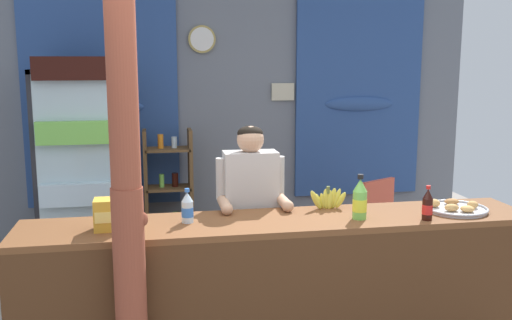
{
  "coord_description": "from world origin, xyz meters",
  "views": [
    {
      "loc": [
        -0.66,
        -2.97,
        1.96
      ],
      "look_at": [
        0.07,
        1.02,
        1.25
      ],
      "focal_mm": 40.18,
      "sensor_mm": 36.0,
      "label": 1
    }
  ],
  "objects_px": {
    "soda_bottle_cola": "(427,205)",
    "banana_bunch": "(328,199)",
    "soda_bottle_water": "(187,208)",
    "pastry_tray": "(456,208)",
    "timber_post": "(127,197)",
    "drink_fridge": "(82,155)",
    "shopkeeper": "(251,205)",
    "bottle_shelf_rack": "(169,192)",
    "soda_bottle_lime_soda": "(360,200)",
    "stall_counter": "(286,280)",
    "snack_box_choco_powder": "(109,214)",
    "plastic_lawn_chair": "(367,215)"
  },
  "relations": [
    {
      "from": "soda_bottle_cola",
      "to": "banana_bunch",
      "type": "xyz_separation_m",
      "value": [
        -0.53,
        0.39,
        -0.03
      ]
    },
    {
      "from": "soda_bottle_water",
      "to": "pastry_tray",
      "type": "bearing_deg",
      "value": -1.57
    },
    {
      "from": "timber_post",
      "to": "drink_fridge",
      "type": "height_order",
      "value": "timber_post"
    },
    {
      "from": "timber_post",
      "to": "shopkeeper",
      "type": "xyz_separation_m",
      "value": [
        0.82,
        0.82,
        -0.29
      ]
    },
    {
      "from": "drink_fridge",
      "to": "soda_bottle_cola",
      "type": "xyz_separation_m",
      "value": [
        2.34,
        -2.14,
        -0.05
      ]
    },
    {
      "from": "timber_post",
      "to": "bottle_shelf_rack",
      "type": "relative_size",
      "value": 1.99
    },
    {
      "from": "banana_bunch",
      "to": "soda_bottle_lime_soda",
      "type": "bearing_deg",
      "value": -67.61
    },
    {
      "from": "soda_bottle_water",
      "to": "stall_counter",
      "type": "bearing_deg",
      "value": -13.98
    },
    {
      "from": "soda_bottle_cola",
      "to": "banana_bunch",
      "type": "height_order",
      "value": "soda_bottle_cola"
    },
    {
      "from": "soda_bottle_lime_soda",
      "to": "timber_post",
      "type": "bearing_deg",
      "value": -168.05
    },
    {
      "from": "drink_fridge",
      "to": "soda_bottle_cola",
      "type": "distance_m",
      "value": 3.18
    },
    {
      "from": "soda_bottle_cola",
      "to": "banana_bunch",
      "type": "bearing_deg",
      "value": 143.89
    },
    {
      "from": "bottle_shelf_rack",
      "to": "soda_bottle_water",
      "type": "relative_size",
      "value": 5.95
    },
    {
      "from": "timber_post",
      "to": "snack_box_choco_powder",
      "type": "relative_size",
      "value": 13.69
    },
    {
      "from": "shopkeeper",
      "to": "soda_bottle_lime_soda",
      "type": "xyz_separation_m",
      "value": [
        0.62,
        -0.52,
        0.13
      ]
    },
    {
      "from": "shopkeeper",
      "to": "pastry_tray",
      "type": "bearing_deg",
      "value": -18.8
    },
    {
      "from": "timber_post",
      "to": "snack_box_choco_powder",
      "type": "bearing_deg",
      "value": 109.57
    },
    {
      "from": "soda_bottle_lime_soda",
      "to": "stall_counter",
      "type": "bearing_deg",
      "value": -176.05
    },
    {
      "from": "snack_box_choco_powder",
      "to": "pastry_tray",
      "type": "bearing_deg",
      "value": 0.52
    },
    {
      "from": "soda_bottle_lime_soda",
      "to": "drink_fridge",
      "type": "bearing_deg",
      "value": 133.36
    },
    {
      "from": "shopkeeper",
      "to": "snack_box_choco_powder",
      "type": "distance_m",
      "value": 1.06
    },
    {
      "from": "timber_post",
      "to": "snack_box_choco_powder",
      "type": "distance_m",
      "value": 0.41
    },
    {
      "from": "bottle_shelf_rack",
      "to": "soda_bottle_lime_soda",
      "type": "xyz_separation_m",
      "value": [
        1.14,
        -2.25,
        0.41
      ]
    },
    {
      "from": "soda_bottle_lime_soda",
      "to": "soda_bottle_cola",
      "type": "height_order",
      "value": "soda_bottle_lime_soda"
    },
    {
      "from": "soda_bottle_water",
      "to": "banana_bunch",
      "type": "distance_m",
      "value": 0.98
    },
    {
      "from": "shopkeeper",
      "to": "soda_bottle_water",
      "type": "bearing_deg",
      "value": -139.57
    },
    {
      "from": "pastry_tray",
      "to": "banana_bunch",
      "type": "xyz_separation_m",
      "value": [
        -0.82,
        0.22,
        0.04
      ]
    },
    {
      "from": "soda_bottle_lime_soda",
      "to": "soda_bottle_cola",
      "type": "distance_m",
      "value": 0.43
    },
    {
      "from": "stall_counter",
      "to": "soda_bottle_water",
      "type": "xyz_separation_m",
      "value": [
        -0.6,
        0.15,
        0.46
      ]
    },
    {
      "from": "soda_bottle_water",
      "to": "pastry_tray",
      "type": "height_order",
      "value": "soda_bottle_water"
    },
    {
      "from": "pastry_tray",
      "to": "banana_bunch",
      "type": "height_order",
      "value": "banana_bunch"
    },
    {
      "from": "soda_bottle_cola",
      "to": "soda_bottle_water",
      "type": "relative_size",
      "value": 1.03
    },
    {
      "from": "stall_counter",
      "to": "pastry_tray",
      "type": "relative_size",
      "value": 7.89
    },
    {
      "from": "stall_counter",
      "to": "soda_bottle_cola",
      "type": "height_order",
      "value": "soda_bottle_cola"
    },
    {
      "from": "plastic_lawn_chair",
      "to": "soda_bottle_cola",
      "type": "bearing_deg",
      "value": -99.89
    },
    {
      "from": "shopkeeper",
      "to": "soda_bottle_lime_soda",
      "type": "bearing_deg",
      "value": -39.96
    },
    {
      "from": "bottle_shelf_rack",
      "to": "soda_bottle_water",
      "type": "xyz_separation_m",
      "value": [
        0.05,
        -2.13,
        0.38
      ]
    },
    {
      "from": "bottle_shelf_rack",
      "to": "pastry_tray",
      "type": "height_order",
      "value": "bottle_shelf_rack"
    },
    {
      "from": "soda_bottle_lime_soda",
      "to": "plastic_lawn_chair",
      "type": "bearing_deg",
      "value": 66.69
    },
    {
      "from": "plastic_lawn_chair",
      "to": "soda_bottle_water",
      "type": "relative_size",
      "value": 3.95
    },
    {
      "from": "soda_bottle_cola",
      "to": "snack_box_choco_powder",
      "type": "distance_m",
      "value": 1.98
    },
    {
      "from": "soda_bottle_lime_soda",
      "to": "pastry_tray",
      "type": "xyz_separation_m",
      "value": [
        0.71,
        0.07,
        -0.1
      ]
    },
    {
      "from": "timber_post",
      "to": "soda_bottle_water",
      "type": "relative_size",
      "value": 11.86
    },
    {
      "from": "stall_counter",
      "to": "soda_bottle_cola",
      "type": "relative_size",
      "value": 14.77
    },
    {
      "from": "drink_fridge",
      "to": "pastry_tray",
      "type": "distance_m",
      "value": 3.3
    },
    {
      "from": "stall_counter",
      "to": "pastry_tray",
      "type": "bearing_deg",
      "value": 4.76
    },
    {
      "from": "soda_bottle_cola",
      "to": "pastry_tray",
      "type": "distance_m",
      "value": 0.35
    },
    {
      "from": "stall_counter",
      "to": "shopkeeper",
      "type": "height_order",
      "value": "shopkeeper"
    },
    {
      "from": "soda_bottle_lime_soda",
      "to": "snack_box_choco_powder",
      "type": "distance_m",
      "value": 1.56
    },
    {
      "from": "bottle_shelf_rack",
      "to": "pastry_tray",
      "type": "relative_size",
      "value": 3.1
    }
  ]
}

